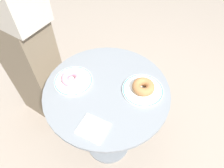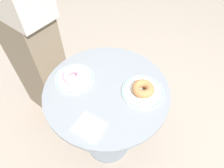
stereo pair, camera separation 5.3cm
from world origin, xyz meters
The scene contains 8 objects.
ground_plane centered at (0.00, 0.00, -0.01)m, with size 7.00×7.00×0.02m, color gray.
cafe_table centered at (0.00, 0.00, 0.49)m, with size 0.67×0.67×0.70m.
plate_left centered at (-0.19, 0.02, 0.71)m, with size 0.21×0.21×0.01m.
plate_right centered at (0.19, 0.02, 0.71)m, with size 0.22×0.22×0.01m.
donut_pink_frosted centered at (-0.19, 0.02, 0.73)m, with size 0.11×0.11×0.04m, color pink.
donut_cinnamon centered at (0.19, 0.02, 0.73)m, with size 0.12×0.12×0.04m, color #A36B3D.
paper_napkin centered at (-0.02, -0.23, 0.70)m, with size 0.13×0.11×0.01m, color white.
person_figure centered at (-0.59, 0.25, 0.81)m, with size 0.51×0.38×1.67m.
Camera 2 is at (0.19, -0.61, 1.53)m, focal length 31.85 mm.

